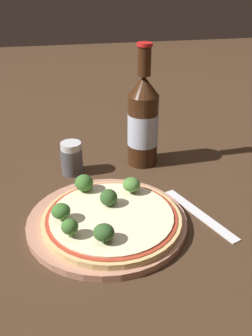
% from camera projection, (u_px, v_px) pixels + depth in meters
% --- Properties ---
extents(ground_plane, '(3.00, 3.00, 0.00)m').
position_uv_depth(ground_plane, '(112.00, 228.00, 0.64)').
color(ground_plane, '#3D2819').
extents(plate, '(0.26, 0.26, 0.01)m').
position_uv_depth(plate, '(107.00, 222.00, 0.65)').
color(plate, tan).
rests_on(plate, ground_plane).
extents(pizza, '(0.23, 0.23, 0.01)m').
position_uv_depth(pizza, '(112.00, 218.00, 0.63)').
color(pizza, tan).
rests_on(pizza, plate).
extents(broccoli_floret_0, '(0.03, 0.03, 0.03)m').
position_uv_depth(broccoli_floret_0, '(70.00, 227.00, 0.57)').
color(broccoli_floret_0, '#7A9E5B').
rests_on(broccoli_floret_0, pizza).
extents(broccoli_floret_1, '(0.03, 0.03, 0.03)m').
position_uv_depth(broccoli_floret_1, '(104.00, 233.00, 0.56)').
color(broccoli_floret_1, '#7A9E5B').
rests_on(broccoli_floret_1, pizza).
extents(broccoli_floret_2, '(0.03, 0.03, 0.03)m').
position_uv_depth(broccoli_floret_2, '(61.00, 213.00, 0.60)').
color(broccoli_floret_2, '#7A9E5B').
rests_on(broccoli_floret_2, pizza).
extents(broccoli_floret_3, '(0.03, 0.03, 0.03)m').
position_uv_depth(broccoli_floret_3, '(84.00, 183.00, 0.69)').
color(broccoli_floret_3, '#7A9E5B').
rests_on(broccoli_floret_3, pizza).
extents(broccoli_floret_4, '(0.03, 0.03, 0.03)m').
position_uv_depth(broccoli_floret_4, '(107.00, 198.00, 0.65)').
color(broccoli_floret_4, '#7A9E5B').
rests_on(broccoli_floret_4, pizza).
extents(broccoli_floret_5, '(0.03, 0.03, 0.03)m').
position_uv_depth(broccoli_floret_5, '(132.00, 185.00, 0.68)').
color(broccoli_floret_5, '#7A9E5B').
rests_on(broccoli_floret_5, pizza).
extents(beer_bottle, '(0.06, 0.06, 0.25)m').
position_uv_depth(beer_bottle, '(143.00, 121.00, 0.80)').
color(beer_bottle, '#381E0F').
rests_on(beer_bottle, ground_plane).
extents(pepper_shaker, '(0.04, 0.04, 0.07)m').
position_uv_depth(pepper_shaker, '(72.00, 158.00, 0.79)').
color(pepper_shaker, '#4C4C51').
rests_on(pepper_shaker, ground_plane).
extents(fork, '(0.08, 0.17, 0.00)m').
position_uv_depth(fork, '(200.00, 214.00, 0.67)').
color(fork, silver).
rests_on(fork, ground_plane).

